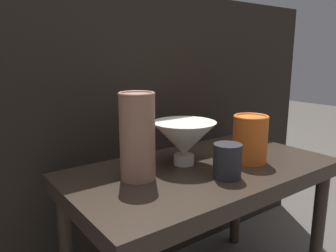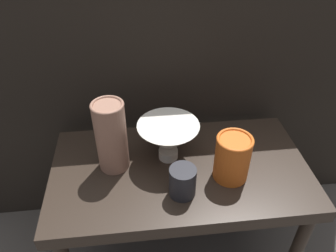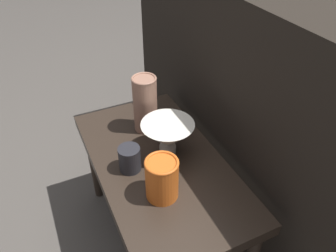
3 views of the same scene
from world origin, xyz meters
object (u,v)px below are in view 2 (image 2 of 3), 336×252
at_px(vase_textured_left, 111,136).
at_px(bowl, 168,138).
at_px(cup, 183,182).
at_px(vase_colorful_right, 232,157).

bearing_deg(vase_textured_left, bowl, 5.56).
distance_m(bowl, cup, 0.14).
relative_size(vase_textured_left, vase_colorful_right, 1.58).
bearing_deg(bowl, vase_colorful_right, -29.95).
bearing_deg(vase_textured_left, cup, -35.37).
distance_m(vase_textured_left, vase_colorful_right, 0.32).
xyz_separation_m(bowl, cup, (0.02, -0.14, -0.03)).
distance_m(bowl, vase_colorful_right, 0.18).
xyz_separation_m(vase_textured_left, cup, (0.17, -0.12, -0.06)).
xyz_separation_m(vase_textured_left, vase_colorful_right, (0.31, -0.07, -0.04)).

